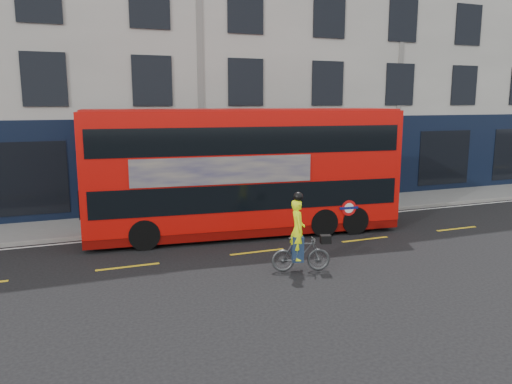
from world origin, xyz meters
TOP-DOWN VIEW (x-y plane):
  - ground at (0.00, 0.00)m, footprint 120.00×120.00m
  - pavement at (0.00, 6.50)m, footprint 60.00×3.00m
  - kerb at (0.00, 5.00)m, footprint 60.00×0.12m
  - building_terrace at (0.00, 12.94)m, footprint 50.00×10.07m
  - road_edge_line at (0.00, 4.70)m, footprint 58.00×0.10m
  - lane_dashes at (0.00, 1.50)m, footprint 58.00×0.12m
  - bus at (0.44, 3.79)m, footprint 11.19×3.59m
  - cyclist at (0.44, -0.61)m, footprint 1.71×0.90m

SIDE VIEW (x-z plane):
  - ground at x=0.00m, z-range 0.00..0.00m
  - road_edge_line at x=0.00m, z-range 0.00..0.01m
  - lane_dashes at x=0.00m, z-range 0.00..0.01m
  - pavement at x=0.00m, z-range 0.00..0.12m
  - kerb at x=0.00m, z-range 0.00..0.13m
  - cyclist at x=0.44m, z-range -0.37..1.90m
  - bus at x=0.44m, z-range 0.06..4.49m
  - building_terrace at x=0.00m, z-range -0.01..14.99m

